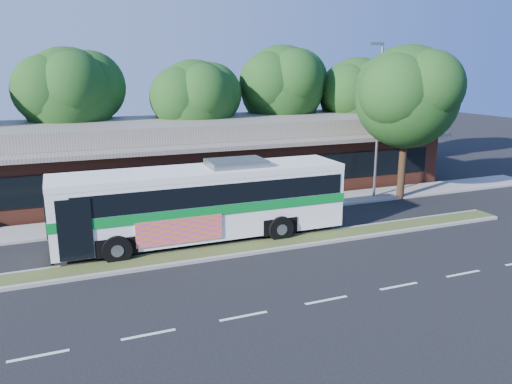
% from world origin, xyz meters
% --- Properties ---
extents(ground, '(120.00, 120.00, 0.00)m').
position_xyz_m(ground, '(0.00, 0.00, 0.00)').
color(ground, black).
rests_on(ground, ground).
extents(median_strip, '(26.00, 1.10, 0.15)m').
position_xyz_m(median_strip, '(0.00, 0.60, 0.07)').
color(median_strip, '#3C4B1F').
rests_on(median_strip, ground).
extents(sidewalk, '(44.00, 2.60, 0.12)m').
position_xyz_m(sidewalk, '(0.00, 6.40, 0.06)').
color(sidewalk, gray).
rests_on(sidewalk, ground).
extents(plaza_building, '(33.20, 11.20, 4.45)m').
position_xyz_m(plaza_building, '(0.00, 12.99, 2.13)').
color(plaza_building, brown).
rests_on(plaza_building, ground).
extents(lamp_post, '(0.93, 0.18, 9.07)m').
position_xyz_m(lamp_post, '(9.56, 6.00, 4.90)').
color(lamp_post, slate).
rests_on(lamp_post, ground).
extents(tree_bg_b, '(6.69, 6.00, 9.00)m').
position_xyz_m(tree_bg_b, '(-6.57, 16.14, 6.14)').
color(tree_bg_b, black).
rests_on(tree_bg_b, ground).
extents(tree_bg_c, '(6.24, 5.60, 8.26)m').
position_xyz_m(tree_bg_c, '(1.40, 15.13, 5.59)').
color(tree_bg_c, black).
rests_on(tree_bg_c, ground).
extents(tree_bg_d, '(6.91, 6.20, 9.37)m').
position_xyz_m(tree_bg_d, '(8.45, 16.15, 6.42)').
color(tree_bg_d, black).
rests_on(tree_bg_d, ground).
extents(tree_bg_e, '(6.47, 5.80, 8.50)m').
position_xyz_m(tree_bg_e, '(14.42, 15.14, 5.74)').
color(tree_bg_e, black).
rests_on(tree_bg_e, ground).
extents(tree_bg_f, '(6.69, 6.00, 8.92)m').
position_xyz_m(tree_bg_f, '(20.43, 16.14, 6.06)').
color(tree_bg_f, black).
rests_on(tree_bg_f, ground).
extents(transit_bus, '(13.03, 3.09, 3.65)m').
position_xyz_m(transit_bus, '(-2.10, 2.40, 2.03)').
color(transit_bus, white).
rests_on(transit_bus, ground).
extents(sidewalk_tree, '(6.59, 5.91, 9.00)m').
position_xyz_m(sidewalk_tree, '(11.43, 5.44, 6.18)').
color(sidewalk_tree, black).
rests_on(sidewalk_tree, ground).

